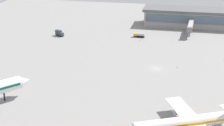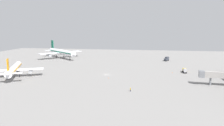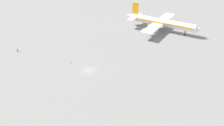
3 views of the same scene
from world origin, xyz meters
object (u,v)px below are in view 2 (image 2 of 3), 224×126
(catering_truck, at_px, (167,59))
(safety_cone_mid_apron, at_px, (172,72))
(fuel_truck, at_px, (185,70))
(airplane_at_gate, at_px, (14,69))
(safety_cone_near_gate, at_px, (108,78))
(ground_crew_worker, at_px, (130,89))
(airplane_taxiing, at_px, (61,52))

(catering_truck, bearing_deg, safety_cone_mid_apron, 29.47)
(fuel_truck, relative_size, catering_truck, 1.10)
(airplane_at_gate, xyz_separation_m, catering_truck, (72.68, -87.92, -2.66))
(safety_cone_near_gate, bearing_deg, fuel_truck, -62.34)
(airplane_at_gate, height_order, safety_cone_mid_apron, airplane_at_gate)
(ground_crew_worker, distance_m, safety_cone_mid_apron, 48.04)
(catering_truck, bearing_deg, ground_crew_worker, 16.15)
(airplane_at_gate, xyz_separation_m, safety_cone_mid_apron, (25.62, -87.50, -4.05))
(airplane_taxiing, relative_size, catering_truck, 7.06)
(fuel_truck, bearing_deg, safety_cone_near_gate, 121.19)
(airplane_at_gate, xyz_separation_m, ground_crew_worker, (-17.23, -65.79, -3.50))
(fuel_truck, relative_size, safety_cone_mid_apron, 10.68)
(airplane_taxiing, height_order, safety_cone_mid_apron, airplane_taxiing)
(airplane_at_gate, distance_m, airplane_taxiing, 73.36)
(airplane_at_gate, distance_m, fuel_truck, 98.61)
(airplane_at_gate, bearing_deg, safety_cone_near_gate, -109.97)
(airplane_at_gate, relative_size, catering_truck, 6.36)
(fuel_truck, bearing_deg, catering_truck, 12.10)
(ground_crew_worker, xyz_separation_m, safety_cone_mid_apron, (42.85, -21.72, -0.55))
(safety_cone_near_gate, height_order, safety_cone_mid_apron, same)
(ground_crew_worker, bearing_deg, airplane_taxiing, 92.90)
(safety_cone_mid_apron, bearing_deg, airplane_at_gate, 106.32)
(airplane_taxiing, distance_m, ground_crew_worker, 113.94)
(fuel_truck, distance_m, ground_crew_worker, 52.86)
(fuel_truck, xyz_separation_m, safety_cone_mid_apron, (-1.33, 7.31, -1.09))
(airplane_at_gate, relative_size, ground_crew_worker, 22.10)
(airplane_taxiing, xyz_separation_m, safety_cone_mid_apron, (-47.66, -90.76, -5.20))
(safety_cone_mid_apron, bearing_deg, airplane_taxiing, 62.29)
(airplane_taxiing, height_order, catering_truck, airplane_taxiing)
(airplane_taxiing, height_order, fuel_truck, airplane_taxiing)
(safety_cone_near_gate, bearing_deg, airplane_at_gate, 95.00)
(fuel_truck, height_order, safety_cone_near_gate, fuel_truck)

